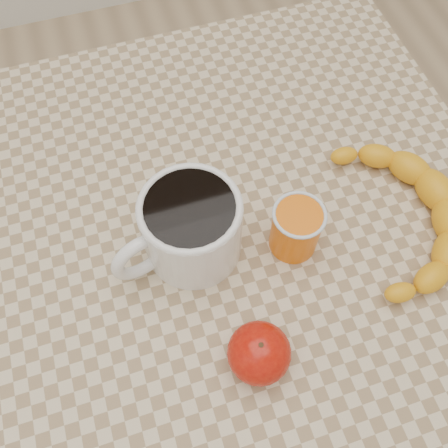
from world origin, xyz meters
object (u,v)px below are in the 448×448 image
object	(u,v)px
table	(224,258)
apple	(259,353)
coffee_mug	(189,227)
orange_juice_glass	(296,228)
banana	(404,216)

from	to	relation	value
table	apple	distance (m)	0.21
coffee_mug	orange_juice_glass	distance (m)	0.14
table	banana	xyz separation A→B (m)	(0.23, -0.06, 0.11)
coffee_mug	table	bearing A→B (deg)	12.50
orange_juice_glass	apple	bearing A→B (deg)	-126.09
table	orange_juice_glass	world-z (taller)	orange_juice_glass
coffee_mug	banana	world-z (taller)	coffee_mug
coffee_mug	orange_juice_glass	bearing A→B (deg)	-14.65
table	apple	world-z (taller)	apple
table	banana	bearing A→B (deg)	-15.07
coffee_mug	banana	bearing A→B (deg)	-10.41
coffee_mug	orange_juice_glass	xyz separation A→B (m)	(0.13, -0.03, -0.02)
table	apple	size ratio (longest dim) A/B	8.73
table	orange_juice_glass	size ratio (longest dim) A/B	10.22
table	coffee_mug	world-z (taller)	coffee_mug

